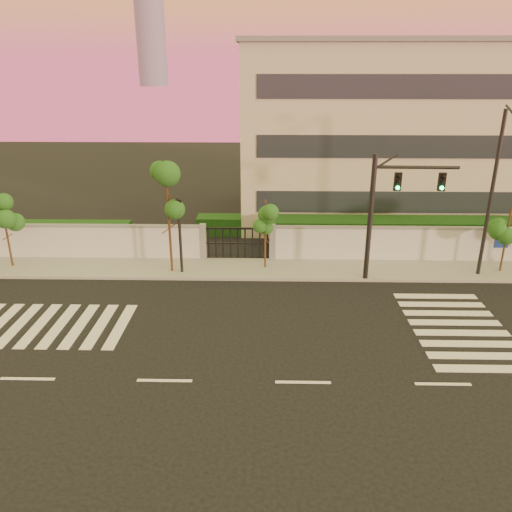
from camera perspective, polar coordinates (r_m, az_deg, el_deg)
name	(u,v)px	position (r m, az deg, el deg)	size (l,w,h in m)	color
ground	(303,383)	(18.55, 5.40, -14.20)	(120.00, 120.00, 0.00)	black
sidewalk	(290,269)	(27.76, 3.96, -1.51)	(60.00, 3.00, 0.15)	gray
perimeter_wall	(292,243)	(28.81, 4.08, 1.45)	(60.00, 0.36, 2.20)	#B1B3B8
hedge_row	(306,233)	(31.55, 5.78, 2.66)	(41.00, 4.25, 1.80)	black
institutional_building	(410,132)	(38.80, 17.19, 13.38)	(24.40, 12.40, 12.25)	#B4AF98
road_markings	(260,330)	(21.68, 0.51, -8.46)	(57.00, 7.62, 0.02)	silver
street_tree_b	(4,217)	(30.34, -26.82, 3.96)	(1.42, 1.13, 4.02)	#382314
street_tree_c	(168,192)	(26.35, -10.06, 7.20)	(1.63, 1.30, 6.18)	#382314
street_tree_d	(266,219)	(26.91, 1.12, 4.27)	(1.35, 1.08, 3.99)	#382314
street_tree_e	(509,224)	(29.61, 26.92, 3.26)	(1.31, 1.04, 3.81)	#382314
traffic_signal_main	(388,203)	(25.89, 14.90, 5.84)	(4.22, 0.41, 6.67)	black
traffic_signal_secondary	(179,226)	(26.57, -8.75, 3.37)	(0.34, 0.33, 4.32)	black
streetlight_east	(494,187)	(27.98, 25.58, 7.09)	(0.54, 2.20, 9.13)	black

